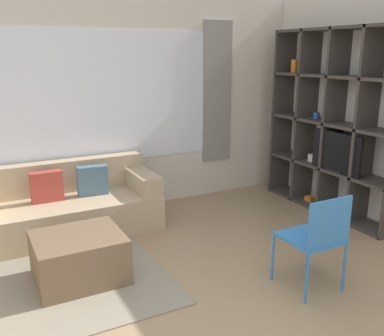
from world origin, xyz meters
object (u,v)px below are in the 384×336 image
at_px(shelving_unit, 336,124).
at_px(ottoman, 79,258).
at_px(folding_chair, 317,234).
at_px(couch_main, 68,207).

relative_size(shelving_unit, ottoman, 2.98).
distance_m(ottoman, folding_chair, 2.09).
relative_size(shelving_unit, couch_main, 1.15).
bearing_deg(shelving_unit, couch_main, 164.51).
xyz_separation_m(couch_main, folding_chair, (1.58, -2.27, 0.23)).
bearing_deg(ottoman, folding_chair, -32.75).
bearing_deg(couch_main, shelving_unit, -15.49).
bearing_deg(ottoman, shelving_unit, 4.83).
bearing_deg(folding_chair, couch_main, -55.22).
bearing_deg(ottoman, couch_main, 82.10).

